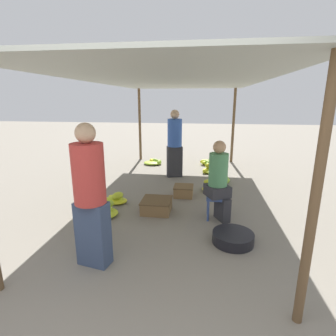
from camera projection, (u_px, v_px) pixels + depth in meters
name	position (u px, v px, depth m)	size (l,w,h in m)	color
ground_plane	(128.00, 330.00, 2.22)	(40.00, 40.00, 0.00)	gray
canopy_post_front_right	(315.00, 203.00, 2.04)	(0.08, 0.08, 2.23)	brown
canopy_post_back_left	(140.00, 125.00, 8.32)	(0.08, 0.08, 2.23)	brown
canopy_post_back_right	(233.00, 126.00, 7.94)	(0.08, 0.08, 2.23)	brown
canopy_tarp	(175.00, 80.00, 4.89)	(3.31, 6.56, 0.04)	#9EA399
vendor_foreground	(90.00, 195.00, 2.92)	(0.42, 0.42, 1.66)	#384766
stool	(217.00, 200.00, 4.25)	(0.34, 0.34, 0.39)	#384C84
vendor_seated	(219.00, 180.00, 4.15)	(0.45, 0.45, 1.29)	#2D2D33
basin_black	(233.00, 238.00, 3.56)	(0.56, 0.56, 0.15)	black
banana_pile_left_0	(154.00, 162.00, 7.91)	(0.54, 0.56, 0.16)	#8DBD33
banana_pile_left_1	(100.00, 211.00, 4.37)	(0.58, 0.52, 0.32)	#C5D329
banana_pile_left_2	(116.00, 199.00, 4.94)	(0.46, 0.44, 0.23)	#B8CE2B
banana_pile_right_0	(211.00, 186.00, 5.58)	(0.41, 0.49, 0.26)	#CBD528
banana_pile_right_1	(211.00, 170.00, 6.95)	(0.55, 0.44, 0.27)	#82B835
banana_pile_right_2	(220.00, 179.00, 6.13)	(0.56, 0.42, 0.24)	#7AB536
banana_pile_right_3	(209.00, 163.00, 7.77)	(0.52, 0.42, 0.19)	#C7D429
crate_near	(157.00, 206.00, 4.55)	(0.51, 0.51, 0.22)	brown
crate_mid	(183.00, 191.00, 5.28)	(0.39, 0.39, 0.21)	olive
shopper_walking_mid	(175.00, 143.00, 6.46)	(0.45, 0.45, 1.66)	#2D2D33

